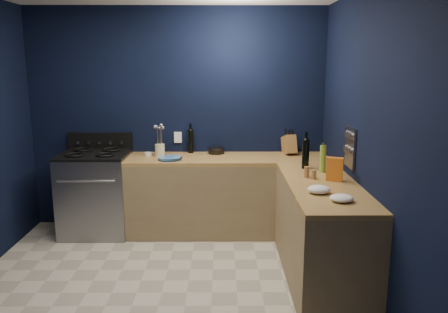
{
  "coord_description": "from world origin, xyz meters",
  "views": [
    {
      "loc": [
        0.52,
        -3.56,
        1.97
      ],
      "look_at": [
        0.55,
        1.0,
        1.0
      ],
      "focal_mm": 35.82,
      "sensor_mm": 36.0,
      "label": 1
    }
  ],
  "objects_px": {
    "gas_range": "(96,195)",
    "plate_stack": "(170,158)",
    "crouton_bag": "(335,169)",
    "knife_block": "(289,145)",
    "utensil_crock": "(160,150)"
  },
  "relations": [
    {
      "from": "gas_range",
      "to": "utensil_crock",
      "type": "xyz_separation_m",
      "value": [
        0.74,
        0.1,
        0.51
      ]
    },
    {
      "from": "utensil_crock",
      "to": "crouton_bag",
      "type": "relative_size",
      "value": 0.64
    },
    {
      "from": "utensil_crock",
      "to": "knife_block",
      "type": "relative_size",
      "value": 0.63
    },
    {
      "from": "plate_stack",
      "to": "knife_block",
      "type": "relative_size",
      "value": 1.18
    },
    {
      "from": "plate_stack",
      "to": "knife_block",
      "type": "bearing_deg",
      "value": 12.39
    },
    {
      "from": "knife_block",
      "to": "plate_stack",
      "type": "bearing_deg",
      "value": 179.48
    },
    {
      "from": "utensil_crock",
      "to": "knife_block",
      "type": "bearing_deg",
      "value": 3.29
    },
    {
      "from": "gas_range",
      "to": "plate_stack",
      "type": "xyz_separation_m",
      "value": [
        0.88,
        -0.12,
        0.46
      ]
    },
    {
      "from": "plate_stack",
      "to": "knife_block",
      "type": "xyz_separation_m",
      "value": [
        1.38,
        0.3,
        0.09
      ]
    },
    {
      "from": "gas_range",
      "to": "crouton_bag",
      "type": "bearing_deg",
      "value": -22.36
    },
    {
      "from": "plate_stack",
      "to": "crouton_bag",
      "type": "relative_size",
      "value": 1.19
    },
    {
      "from": "knife_block",
      "to": "crouton_bag",
      "type": "relative_size",
      "value": 1.01
    },
    {
      "from": "crouton_bag",
      "to": "plate_stack",
      "type": "bearing_deg",
      "value": 169.06
    },
    {
      "from": "utensil_crock",
      "to": "crouton_bag",
      "type": "distance_m",
      "value": 2.08
    },
    {
      "from": "plate_stack",
      "to": "knife_block",
      "type": "distance_m",
      "value": 1.41
    }
  ]
}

